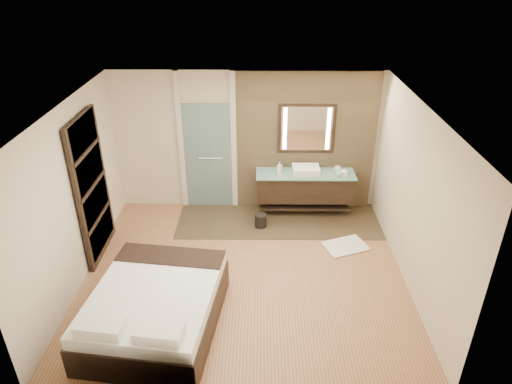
{
  "coord_description": "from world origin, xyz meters",
  "views": [
    {
      "loc": [
        0.24,
        -5.81,
        4.55
      ],
      "look_at": [
        0.18,
        0.6,
        1.15
      ],
      "focal_mm": 32.0,
      "sensor_mm": 36.0,
      "label": 1
    }
  ],
  "objects_px": {
    "waste_bin": "(261,221)",
    "bed": "(156,308)",
    "mirror_unit": "(307,129)",
    "vanity": "(305,186)"
  },
  "relations": [
    {
      "from": "waste_bin",
      "to": "bed",
      "type": "bearing_deg",
      "value": -118.96
    },
    {
      "from": "mirror_unit",
      "to": "bed",
      "type": "xyz_separation_m",
      "value": [
        -2.25,
        -3.31,
        -1.33
      ]
    },
    {
      "from": "bed",
      "to": "vanity",
      "type": "bearing_deg",
      "value": 61.18
    },
    {
      "from": "mirror_unit",
      "to": "waste_bin",
      "type": "distance_m",
      "value": 1.9
    },
    {
      "from": "mirror_unit",
      "to": "waste_bin",
      "type": "xyz_separation_m",
      "value": [
        -0.84,
        -0.77,
        -1.52
      ]
    },
    {
      "from": "mirror_unit",
      "to": "bed",
      "type": "height_order",
      "value": "mirror_unit"
    },
    {
      "from": "mirror_unit",
      "to": "waste_bin",
      "type": "height_order",
      "value": "mirror_unit"
    },
    {
      "from": "vanity",
      "to": "waste_bin",
      "type": "height_order",
      "value": "vanity"
    },
    {
      "from": "mirror_unit",
      "to": "vanity",
      "type": "bearing_deg",
      "value": -90.0
    },
    {
      "from": "bed",
      "to": "waste_bin",
      "type": "xyz_separation_m",
      "value": [
        1.41,
        2.54,
        -0.19
      ]
    }
  ]
}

